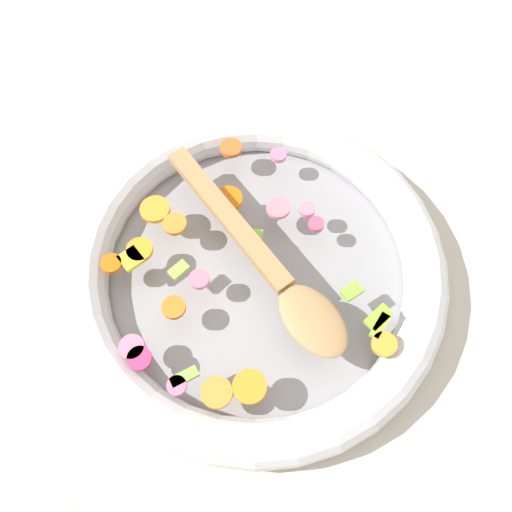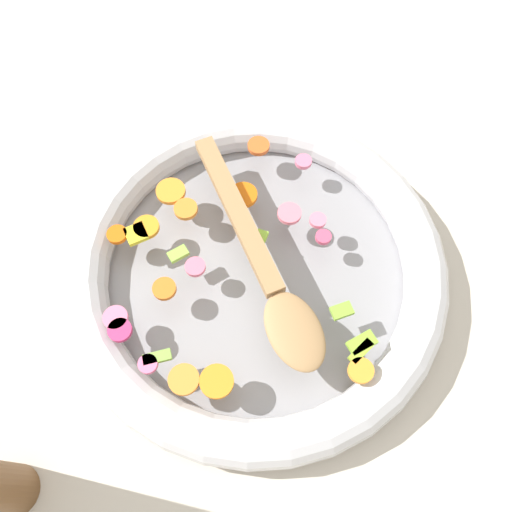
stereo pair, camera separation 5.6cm
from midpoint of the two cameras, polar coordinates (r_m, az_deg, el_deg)
The scene contains 4 objects.
ground_plane at distance 0.60m, azimuth 2.64°, elevation -2.35°, with size 4.00×4.00×0.00m, color beige.
skillet at distance 0.58m, azimuth 2.72°, elevation -1.49°, with size 0.44×0.44×0.05m.
chopped_vegetables at distance 0.55m, azimuth -1.71°, elevation -1.25°, with size 0.33×0.34×0.01m.
wooden_spoon at distance 0.54m, azimuth 3.99°, elevation -1.85°, with size 0.19×0.28×0.01m.
Camera 2 is at (-0.20, -0.14, 0.55)m, focal length 35.00 mm.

